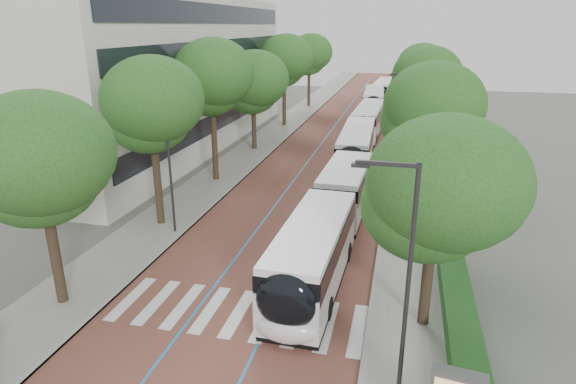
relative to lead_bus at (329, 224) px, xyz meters
name	(u,v)px	position (x,y,z in m)	size (l,w,h in m)	color
ground	(226,327)	(-2.93, -7.65, -1.63)	(160.00, 160.00, 0.00)	#51544C
road	(347,129)	(-2.93, 32.35, -1.62)	(11.00, 140.00, 0.02)	brown
sidewalk_left	(284,125)	(-10.43, 32.35, -1.57)	(4.00, 140.00, 0.12)	gray
sidewalk_right	(413,131)	(4.57, 32.35, -1.57)	(4.00, 140.00, 0.12)	gray
kerb_left	(300,126)	(-8.53, 32.35, -1.57)	(0.20, 140.00, 0.14)	gray
kerb_right	(396,131)	(2.67, 32.35, -1.57)	(0.20, 140.00, 0.14)	gray
zebra_crossing	(238,313)	(-2.73, -6.65, -1.60)	(10.55, 3.60, 0.01)	silver
lane_line_left	(333,128)	(-4.53, 32.35, -1.60)	(0.12, 126.00, 0.01)	#2473B4
lane_line_right	(360,129)	(-1.33, 32.35, -1.60)	(0.12, 126.00, 0.01)	#2473B4
office_building	(136,73)	(-22.41, 20.35, 5.37)	(18.11, 40.00, 14.00)	beige
hedge	(465,350)	(6.17, -7.65, -1.11)	(1.20, 14.00, 0.80)	#163D15
streetlight_near	(402,275)	(3.68, -10.65, 3.19)	(1.82, 0.20, 8.00)	#2C2C2F
streetlight_far	(407,117)	(3.68, 14.35, 3.19)	(1.82, 0.20, 8.00)	#2C2C2F
lamp_post_left	(170,165)	(-9.03, 0.35, 2.49)	(0.14, 0.14, 8.00)	#2C2C2F
trees_left	(249,78)	(-10.43, 19.19, 5.27)	(6.25, 60.93, 10.11)	black
trees_right	(424,98)	(4.77, 14.32, 4.70)	(5.86, 47.81, 9.33)	black
lead_bus	(329,224)	(0.00, 0.00, 0.00)	(3.05, 18.46, 3.20)	black
bus_queued_0	(356,149)	(-0.27, 16.53, 0.00)	(2.89, 12.47, 3.20)	silver
bus_queued_1	(368,121)	(-0.28, 29.02, 0.00)	(2.83, 12.46, 3.20)	silver
bus_queued_2	(374,102)	(-0.68, 43.35, 0.00)	(3.15, 12.51, 3.20)	silver
bus_queued_3	(383,91)	(0.04, 55.10, 0.00)	(3.16, 12.51, 3.20)	silver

